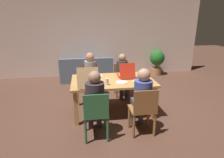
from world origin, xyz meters
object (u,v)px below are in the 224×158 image
plate_0 (138,80)px  pizza_box_0 (126,75)px  dining_table (113,83)px  chair_0 (96,114)px  person_2 (90,72)px  plate_1 (122,82)px  potted_plant (157,60)px  drinking_glass_1 (143,75)px  chair_1 (143,110)px  plate_2 (98,76)px  couch (87,72)px  person_1 (142,95)px  person_0 (95,98)px  pizza_box_1 (88,83)px  person_3 (123,72)px  drinking_glass_0 (107,82)px  chair_2 (90,79)px  chair_3 (121,78)px

plate_0 → pizza_box_0: bearing=119.3°
dining_table → chair_0: chair_0 is taller
person_2 → pizza_box_0: bearing=-42.1°
plate_1 → plate_0: bearing=7.3°
potted_plant → drinking_glass_1: bearing=-117.6°
chair_1 → plate_1: 0.85m
plate_2 → person_2: bearing=105.4°
dining_table → couch: 2.55m
chair_0 → person_1: person_1 is taller
person_0 → drinking_glass_1: size_ratio=10.44×
pizza_box_1 → plate_2: size_ratio=2.21×
person_2 → drinking_glass_1: (1.15, -0.86, 0.10)m
person_1 → plate_1: bearing=111.4°
person_2 → person_3: bearing=-1.2°
person_0 → plate_1: (0.61, 0.64, 0.05)m
chair_0 → drinking_glass_0: drinking_glass_0 is taller
chair_2 → drinking_glass_1: 1.55m
chair_2 → potted_plant: (2.57, 1.73, 0.06)m
pizza_box_0 → person_1: bearing=-85.8°
dining_table → person_1: person_1 is taller
person_2 → drinking_glass_1: bearing=-36.7°
person_3 → plate_2: size_ratio=5.12×
dining_table → person_0: bearing=-117.9°
pizza_box_0 → potted_plant: pizza_box_0 is taller
person_3 → drinking_glass_0: (-0.57, -1.19, 0.15)m
dining_table → chair_2: chair_2 is taller
drinking_glass_1 → couch: (-1.22, 2.44, -0.54)m
plate_1 → pizza_box_1: bearing=-173.7°
person_0 → couch: (-0.07, 3.31, -0.44)m
person_2 → chair_3: person_2 is taller
dining_table → drinking_glass_1: (0.70, 0.03, 0.14)m
dining_table → plate_0: bearing=-17.4°
person_0 → person_1: person_1 is taller
plate_2 → plate_0: bearing=-31.2°
dining_table → couch: couch is taller
person_2 → plate_1: size_ratio=4.83×
dining_table → person_1: 0.93m
pizza_box_0 → drinking_glass_1: 0.40m
person_0 → chair_1: 0.89m
drinking_glass_0 → dining_table: bearing=62.7°
chair_3 → drinking_glass_1: drinking_glass_1 is taller
chair_2 → person_3: size_ratio=0.78×
pizza_box_1 → plate_0: size_ratio=2.51×
chair_2 → potted_plant: 3.10m
chair_1 → pizza_box_1: (-0.95, 0.68, 0.34)m
dining_table → plate_2: plate_2 is taller
chair_1 → plate_2: chair_1 is taller
chair_0 → person_2: person_2 is taller
chair_1 → person_1: bearing=90.0°
chair_1 → drinking_glass_1: (0.30, 1.00, 0.34)m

